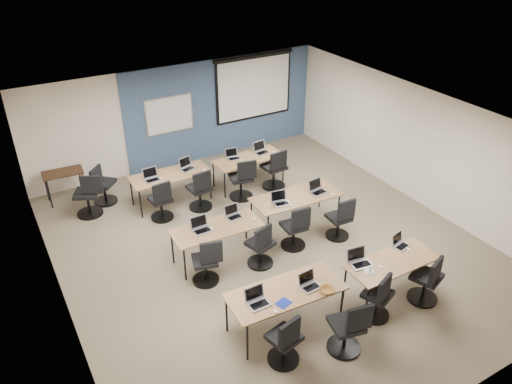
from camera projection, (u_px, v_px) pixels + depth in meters
floor at (268, 246)px, 10.34m from camera, size 8.00×9.00×0.02m
ceiling at (270, 124)px, 8.99m from camera, size 8.00×9.00×0.02m
wall_back at (179, 116)px, 13.04m from camera, size 8.00×0.04×2.70m
wall_front at (455, 341)px, 6.29m from camera, size 8.00×0.04×2.70m
wall_left at (55, 251)px, 7.93m from camera, size 0.04×9.00×2.70m
wall_right at (418, 146)px, 11.41m from camera, size 0.04×9.00×2.70m
blue_accent_panel at (223, 108)px, 13.56m from camera, size 5.50×0.04×2.70m
whiteboard at (169, 115)px, 12.81m from camera, size 1.28×0.03×0.98m
projector_screen at (254, 84)px, 13.66m from camera, size 2.40×0.10×1.82m
training_table_front_left at (286, 293)px, 8.06m from camera, size 1.94×0.81×0.73m
training_table_front_right at (392, 264)px, 8.73m from camera, size 1.69×0.70×0.73m
training_table_mid_left at (217, 229)px, 9.64m from camera, size 1.76×0.73×0.73m
training_table_mid_right at (296, 198)px, 10.67m from camera, size 1.94×0.81×0.73m
training_table_back_left at (170, 176)px, 11.54m from camera, size 1.84×0.77×0.73m
training_table_back_right at (249, 159)px, 12.30m from camera, size 1.77×0.74×0.73m
laptop_0 at (257, 300)px, 7.76m from camera, size 0.34×0.29×0.26m
mouse_0 at (276, 311)px, 7.61m from camera, size 0.08×0.10×0.03m
task_chair_0 at (285, 343)px, 7.50m from camera, size 0.50×0.50×0.98m
laptop_1 at (309, 283)px, 8.11m from camera, size 0.32×0.27×0.24m
mouse_1 at (321, 288)px, 8.08m from camera, size 0.08×0.11×0.03m
task_chair_1 at (348, 331)px, 7.70m from camera, size 0.54×0.54×1.02m
laptop_2 at (359, 260)px, 8.63m from camera, size 0.36×0.31×0.27m
mouse_2 at (381, 267)px, 8.55m from camera, size 0.07×0.10×0.03m
task_chair_2 at (378, 300)px, 8.33m from camera, size 0.53×0.50×0.98m
laptop_3 at (400, 243)px, 9.08m from camera, size 0.30×0.25×0.23m
mouse_3 at (409, 249)px, 8.99m from camera, size 0.07×0.10×0.03m
task_chair_3 at (427, 283)px, 8.69m from camera, size 0.56×0.53×1.01m
laptop_4 at (201, 227)px, 9.52m from camera, size 0.35×0.30×0.26m
mouse_4 at (211, 228)px, 9.59m from camera, size 0.06×0.10×0.03m
task_chair_4 at (207, 265)px, 9.14m from camera, size 0.51×0.50×0.98m
laptop_5 at (233, 214)px, 9.93m from camera, size 0.31×0.26×0.24m
mouse_5 at (254, 219)px, 9.86m from camera, size 0.08×0.11×0.03m
task_chair_5 at (261, 248)px, 9.57m from camera, size 0.52×0.51×0.99m
laptop_6 at (281, 200)px, 10.38m from camera, size 0.33×0.28×0.25m
mouse_6 at (296, 202)px, 10.41m from camera, size 0.08×0.10×0.03m
task_chair_6 at (295, 231)px, 10.09m from camera, size 0.51×0.51×0.99m
laptop_7 at (317, 189)px, 10.79m from camera, size 0.36×0.30×0.27m
mouse_7 at (333, 194)px, 10.71m from camera, size 0.07×0.10×0.04m
task_chair_7 at (340, 222)px, 10.39m from camera, size 0.50×0.50×0.98m
laptop_8 at (151, 177)px, 11.27m from camera, size 0.35×0.29×0.26m
mouse_8 at (161, 178)px, 11.32m from camera, size 0.06×0.10×0.03m
task_chair_8 at (161, 203)px, 11.02m from camera, size 0.51×0.51×0.99m
laptop_9 at (187, 166)px, 11.74m from camera, size 0.33×0.28×0.25m
mouse_9 at (205, 170)px, 11.67m from camera, size 0.08×0.11×0.04m
task_chair_9 at (201, 193)px, 11.40m from camera, size 0.54×0.54×1.02m
laptop_10 at (233, 156)px, 12.22m from camera, size 0.31×0.27×0.24m
mouse_10 at (241, 160)px, 12.13m from camera, size 0.07×0.10×0.03m
task_chair_10 at (242, 182)px, 11.81m from camera, size 0.57×0.57×1.04m
laptop_11 at (261, 150)px, 12.52m from camera, size 0.36×0.30×0.27m
mouse_11 at (274, 152)px, 12.52m from camera, size 0.08×0.11×0.04m
task_chair_11 at (275, 172)px, 12.25m from camera, size 0.58×0.58×1.05m
blue_mousepad at (283, 303)px, 7.78m from camera, size 0.27×0.25×0.01m
snack_bowl at (327, 290)px, 8.01m from camera, size 0.26×0.26×0.06m
snack_plate at (369, 272)px, 8.45m from camera, size 0.20×0.20×0.01m
coffee_cup at (370, 270)px, 8.44m from camera, size 0.07×0.07×0.06m
utility_table at (63, 176)px, 11.62m from camera, size 0.91×0.51×0.75m
spare_chair_a at (103, 188)px, 11.61m from camera, size 0.64×0.54×1.01m
spare_chair_b at (89, 198)px, 11.16m from camera, size 0.63×0.58×1.05m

